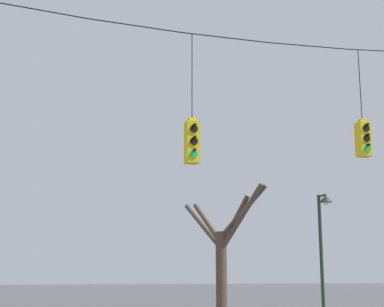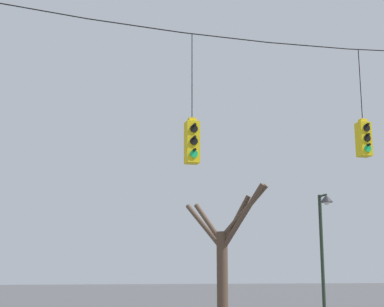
% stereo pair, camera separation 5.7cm
% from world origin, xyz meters
% --- Properties ---
extents(span_wire, '(17.33, 0.03, 0.51)m').
position_xyz_m(span_wire, '(-0.00, -0.18, 8.31)').
color(span_wire, black).
extents(traffic_light_near_right_pole, '(0.34, 0.58, 3.51)m').
position_xyz_m(traffic_light_near_right_pole, '(-0.95, -0.18, 5.21)').
color(traffic_light_near_right_pole, yellow).
extents(traffic_light_over_intersection, '(0.34, 0.58, 3.16)m').
position_xyz_m(traffic_light_over_intersection, '(4.06, -0.18, 5.61)').
color(traffic_light_over_intersection, yellow).
extents(street_lamp, '(0.44, 0.76, 4.60)m').
position_xyz_m(street_lamp, '(4.92, 3.90, 3.30)').
color(street_lamp, '#233323').
rests_on(street_lamp, ground_plane).
extents(bare_tree, '(2.37, 4.61, 5.46)m').
position_xyz_m(bare_tree, '(3.02, 8.88, 2.82)').
color(bare_tree, brown).
rests_on(bare_tree, ground_plane).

